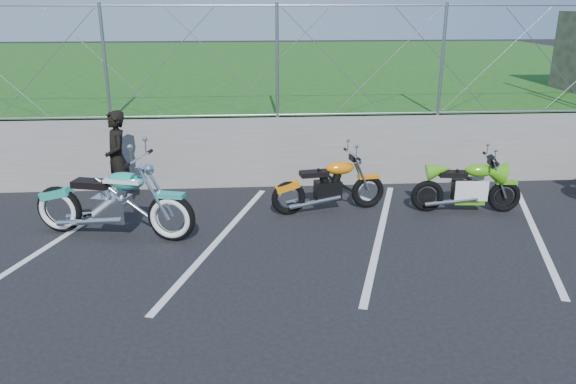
{
  "coord_description": "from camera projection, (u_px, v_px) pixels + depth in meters",
  "views": [
    {
      "loc": [
        0.44,
        -6.66,
        3.32
      ],
      "look_at": [
        1.03,
        1.3,
        0.6
      ],
      "focal_mm": 35.0,
      "sensor_mm": 36.0,
      "label": 1
    }
  ],
  "objects": [
    {
      "name": "retaining_wall",
      "position": [
        224.0,
        153.0,
        10.42
      ],
      "size": [
        30.0,
        0.22,
        1.3
      ],
      "primitive_type": "cube",
      "color": "slate",
      "rests_on": "ground"
    },
    {
      "name": "parking_lines",
      "position": [
        301.0,
        236.0,
        8.36
      ],
      "size": [
        18.29,
        4.31,
        0.01
      ],
      "color": "silver",
      "rests_on": "ground"
    },
    {
      "name": "ground",
      "position": [
        217.0,
        269.0,
        7.33
      ],
      "size": [
        90.0,
        90.0,
        0.0
      ],
      "primitive_type": "plane",
      "color": "black",
      "rests_on": "ground"
    },
    {
      "name": "sportbike_green",
      "position": [
        468.0,
        188.0,
        9.21
      ],
      "size": [
        1.8,
        0.64,
        0.93
      ],
      "rotation": [
        0.0,
        0.0,
        -0.09
      ],
      "color": "black",
      "rests_on": "ground"
    },
    {
      "name": "cruiser_turquoise",
      "position": [
        115.0,
        205.0,
        8.2
      ],
      "size": [
        2.44,
        0.89,
        1.24
      ],
      "rotation": [
        0.0,
        0.0,
        -0.26
      ],
      "color": "black",
      "rests_on": "ground"
    },
    {
      "name": "grass_field",
      "position": [
        234.0,
        81.0,
        19.86
      ],
      "size": [
        30.0,
        20.0,
        1.3
      ],
      "primitive_type": "cube",
      "color": "#194B14",
      "rests_on": "ground"
    },
    {
      "name": "chain_link_fence",
      "position": [
        221.0,
        62.0,
        9.89
      ],
      "size": [
        28.0,
        0.03,
        2.0
      ],
      "color": "gray",
      "rests_on": "retaining_wall"
    },
    {
      "name": "naked_orange",
      "position": [
        330.0,
        187.0,
        9.23
      ],
      "size": [
        1.93,
        0.65,
        0.97
      ],
      "rotation": [
        0.0,
        0.0,
        0.17
      ],
      "color": "black",
      "rests_on": "ground"
    },
    {
      "name": "person_standing",
      "position": [
        117.0,
        159.0,
        9.37
      ],
      "size": [
        0.59,
        0.7,
        1.63
      ],
      "primitive_type": "imported",
      "rotation": [
        0.0,
        0.0,
        -1.18
      ],
      "color": "black",
      "rests_on": "ground"
    }
  ]
}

